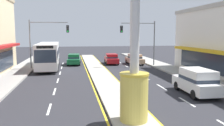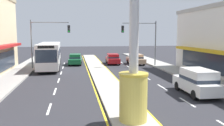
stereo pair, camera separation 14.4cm
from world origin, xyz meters
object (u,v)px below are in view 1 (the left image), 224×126
(traffic_light_left_side, at_px, (45,36))
(sedan_far_right_lane, at_px, (135,59))
(district_sign, at_px, (135,50))
(bus_near_left_lane, at_px, (48,54))
(sedan_mid_left_lane, at_px, (111,59))
(sedan_far_left_oncoming, at_px, (74,59))
(traffic_light_right_side, at_px, (142,36))
(suv_near_right_lane, at_px, (197,81))

(traffic_light_left_side, xyz_separation_m, sedan_far_right_lane, (12.42, 2.92, -3.46))
(district_sign, xyz_separation_m, traffic_light_left_side, (-6.35, 19.45, 0.56))
(bus_near_left_lane, height_order, sedan_mid_left_lane, bus_near_left_lane)
(traffic_light_left_side, bearing_deg, sedan_far_left_oncoming, 48.63)
(traffic_light_left_side, relative_size, sedan_mid_left_lane, 1.42)
(traffic_light_left_side, relative_size, sedan_far_left_oncoming, 1.41)
(bus_near_left_lane, height_order, sedan_far_left_oncoming, bus_near_left_lane)
(traffic_light_right_side, height_order, sedan_far_left_oncoming, traffic_light_right_side)
(sedan_far_right_lane, height_order, sedan_mid_left_lane, same)
(traffic_light_left_side, xyz_separation_m, bus_near_left_lane, (0.29, 1.06, -2.38))
(sedan_far_left_oncoming, bearing_deg, suv_near_right_lane, -64.83)
(district_sign, relative_size, bus_near_left_lane, 0.75)
(district_sign, relative_size, sedan_mid_left_lane, 1.92)
(traffic_light_right_side, height_order, sedan_mid_left_lane, traffic_light_right_side)
(traffic_light_right_side, bearing_deg, district_sign, -107.82)
(sedan_far_left_oncoming, bearing_deg, district_sign, -83.31)
(sedan_far_left_oncoming, bearing_deg, sedan_far_right_lane, -7.45)
(suv_near_right_lane, bearing_deg, traffic_light_left_side, 130.17)
(traffic_light_right_side, distance_m, sedan_far_left_oncoming, 10.45)
(sedan_mid_left_lane, bearing_deg, bus_near_left_lane, -162.74)
(district_sign, xyz_separation_m, suv_near_right_lane, (6.06, 4.75, -2.71))
(traffic_light_left_side, height_order, sedan_far_left_oncoming, traffic_light_left_side)
(traffic_light_right_side, bearing_deg, suv_near_right_lane, -91.10)
(district_sign, xyz_separation_m, sedan_mid_left_lane, (2.76, 23.25, -2.90))
(traffic_light_right_side, xyz_separation_m, sedan_mid_left_lane, (-3.59, 3.51, -3.46))
(sedan_far_right_lane, bearing_deg, bus_near_left_lane, -171.29)
(traffic_light_left_side, height_order, sedan_mid_left_lane, traffic_light_left_side)
(suv_near_right_lane, relative_size, sedan_mid_left_lane, 1.06)
(bus_near_left_lane, relative_size, sedan_far_left_oncoming, 2.57)
(district_sign, distance_m, suv_near_right_lane, 8.16)
(sedan_far_right_lane, height_order, sedan_far_left_oncoming, same)
(traffic_light_left_side, bearing_deg, bus_near_left_lane, 74.93)
(suv_near_right_lane, bearing_deg, traffic_light_right_side, 88.90)
(traffic_light_left_side, xyz_separation_m, traffic_light_right_side, (12.70, 0.30, 0.00))
(bus_near_left_lane, distance_m, sedan_far_left_oncoming, 4.60)
(district_sign, distance_m, bus_near_left_lane, 21.47)
(suv_near_right_lane, relative_size, sedan_far_right_lane, 1.06)
(sedan_mid_left_lane, bearing_deg, traffic_light_right_side, -44.33)
(traffic_light_right_side, relative_size, sedan_far_right_lane, 1.41)
(district_sign, distance_m, sedan_mid_left_lane, 23.60)
(traffic_light_left_side, bearing_deg, suv_near_right_lane, -49.83)
(sedan_mid_left_lane, bearing_deg, district_sign, -96.77)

